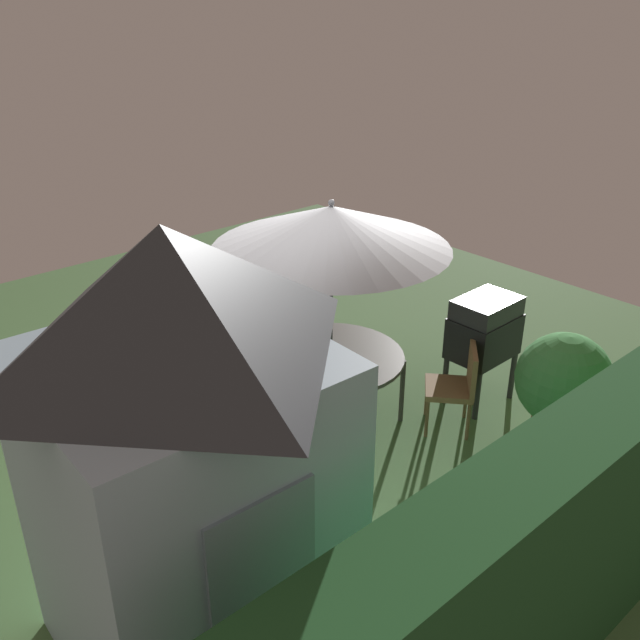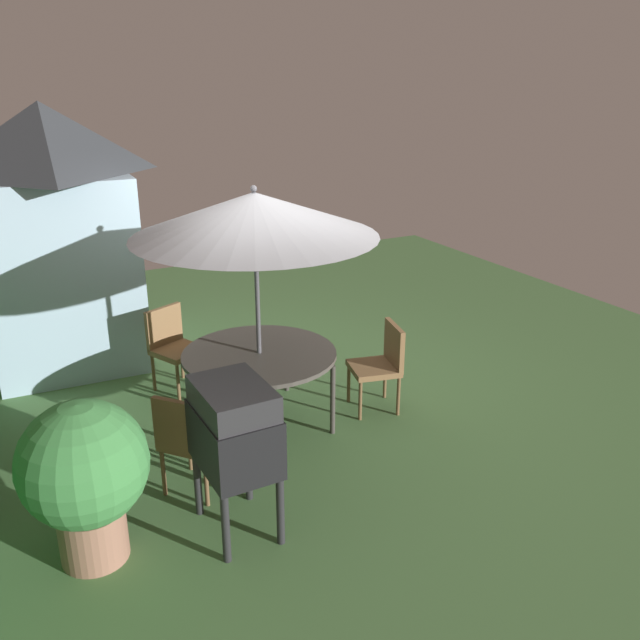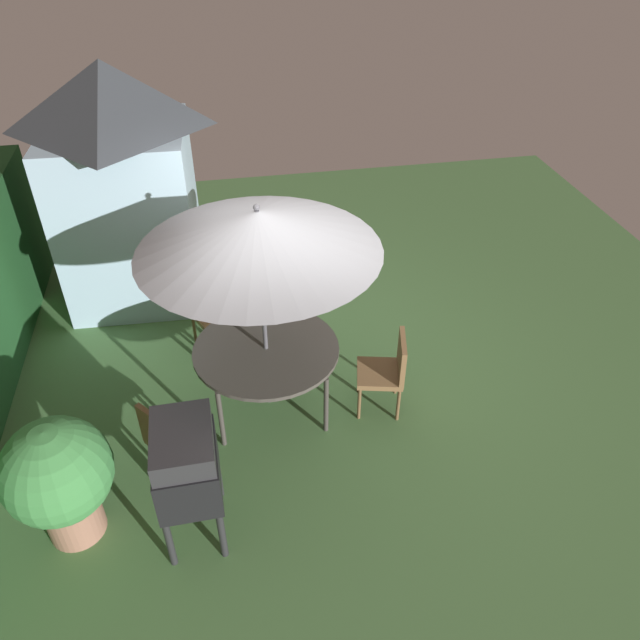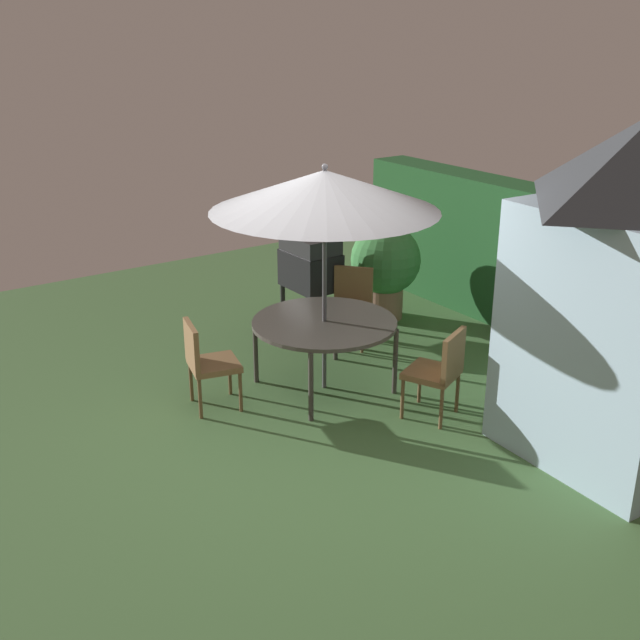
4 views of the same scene
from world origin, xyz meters
The scene contains 9 objects.
ground_plane centered at (0.00, 0.00, 0.00)m, with size 11.00×11.00×0.00m, color #47703D.
garden_shed centered at (2.12, 1.91, 1.52)m, with size 1.78×1.78×2.97m.
patio_table centered at (-0.37, 0.50, 0.70)m, with size 1.48×1.48×0.75m.
patio_umbrella centered at (-0.37, 0.50, 2.07)m, with size 2.24×2.24×2.33m.
bbq_grill centered at (-1.80, 1.29, 0.85)m, with size 0.71×0.51×1.20m.
chair_near_shed centered at (-1.20, 1.46, 0.52)m, with size 0.65×0.65×0.90m.
chair_far_side centered at (-0.66, -0.71, 0.52)m, with size 0.56×0.56×0.90m.
chair_toward_hedge centered at (0.80, 1.02, 0.52)m, with size 0.61×0.61×0.90m.
potted_plant_by_shed centered at (-1.63, 2.32, 0.71)m, with size 0.89×0.89×1.22m.
Camera 3 is at (-5.16, 0.84, 4.69)m, focal length 34.50 mm.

